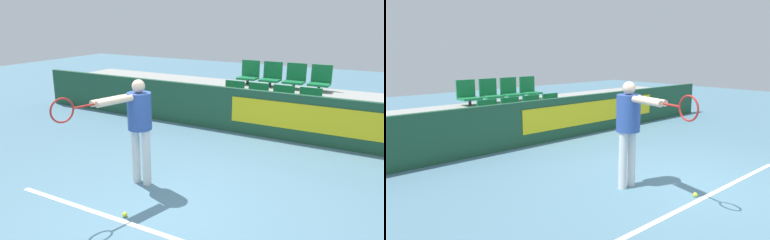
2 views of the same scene
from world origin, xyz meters
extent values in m
plane|color=slate|center=(0.00, 0.00, 0.00)|extent=(30.00, 30.00, 0.00)
cube|color=white|center=(0.00, -0.53, 0.00)|extent=(4.23, 0.08, 0.01)
cube|color=#1E4C33|center=(0.00, 3.63, 0.49)|extent=(12.35, 0.12, 0.98)
cube|color=yellow|center=(1.65, 3.56, 0.54)|extent=(4.42, 0.02, 0.54)
cube|color=#9E9E99|center=(0.00, 4.22, 0.19)|extent=(11.95, 1.02, 0.38)
cube|color=#9E9E99|center=(0.00, 5.25, 0.38)|extent=(11.95, 1.02, 0.76)
cylinder|color=#333333|center=(-0.89, 4.27, 0.45)|extent=(0.07, 0.07, 0.14)
cube|color=#197A42|center=(-0.89, 4.27, 0.54)|extent=(0.48, 0.42, 0.05)
cube|color=#197A42|center=(-0.89, 4.47, 0.78)|extent=(0.48, 0.04, 0.42)
cylinder|color=#333333|center=(-0.30, 4.27, 0.45)|extent=(0.07, 0.07, 0.14)
cube|color=#197A42|center=(-0.30, 4.27, 0.54)|extent=(0.48, 0.42, 0.05)
cube|color=#197A42|center=(-0.30, 4.47, 0.78)|extent=(0.48, 0.04, 0.42)
cylinder|color=#333333|center=(0.30, 4.27, 0.45)|extent=(0.07, 0.07, 0.14)
cube|color=#197A42|center=(0.30, 4.27, 0.54)|extent=(0.48, 0.42, 0.05)
cube|color=#197A42|center=(0.30, 4.47, 0.78)|extent=(0.48, 0.04, 0.42)
cylinder|color=#333333|center=(0.89, 4.27, 0.45)|extent=(0.07, 0.07, 0.14)
cube|color=#197A42|center=(0.89, 4.27, 0.54)|extent=(0.48, 0.42, 0.05)
cube|color=#197A42|center=(0.89, 4.47, 0.78)|extent=(0.48, 0.04, 0.42)
cylinder|color=#333333|center=(-0.89, 5.30, 0.83)|extent=(0.07, 0.07, 0.14)
cube|color=#197A42|center=(-0.89, 5.30, 0.93)|extent=(0.48, 0.42, 0.05)
cube|color=#197A42|center=(-0.89, 5.49, 1.16)|extent=(0.48, 0.04, 0.42)
cylinder|color=#333333|center=(-0.30, 5.30, 0.83)|extent=(0.07, 0.07, 0.14)
cube|color=#197A42|center=(-0.30, 5.30, 0.93)|extent=(0.48, 0.42, 0.05)
cube|color=#197A42|center=(-0.30, 5.49, 1.16)|extent=(0.48, 0.04, 0.42)
cylinder|color=#333333|center=(0.30, 5.30, 0.83)|extent=(0.07, 0.07, 0.14)
cube|color=#197A42|center=(0.30, 5.30, 0.93)|extent=(0.48, 0.42, 0.05)
cube|color=#197A42|center=(0.30, 5.49, 1.16)|extent=(0.48, 0.04, 0.42)
cylinder|color=#333333|center=(0.89, 5.30, 0.83)|extent=(0.07, 0.07, 0.14)
cube|color=#197A42|center=(0.89, 5.30, 0.93)|extent=(0.48, 0.42, 0.05)
cube|color=#197A42|center=(0.89, 5.49, 1.16)|extent=(0.48, 0.04, 0.42)
cylinder|color=silver|center=(-0.82, 0.50, 0.44)|extent=(0.13, 0.13, 0.87)
cylinder|color=silver|center=(-0.62, 0.50, 0.44)|extent=(0.13, 0.13, 0.87)
cylinder|color=#2D4C99|center=(-0.72, 0.50, 1.15)|extent=(0.36, 0.36, 0.55)
sphere|color=beige|center=(-0.72, 0.50, 1.52)|extent=(0.19, 0.19, 0.19)
cylinder|color=beige|center=(-0.88, 0.05, 1.39)|extent=(0.22, 0.58, 0.09)
cylinder|color=beige|center=(-0.78, 0.05, 1.39)|extent=(0.22, 0.58, 0.09)
cylinder|color=#AD231E|center=(-0.93, -0.38, 1.39)|extent=(0.10, 0.30, 0.03)
torus|color=#AD231E|center=(-1.00, -0.67, 1.39)|extent=(0.10, 0.32, 0.32)
sphere|color=#CCDB33|center=(-0.30, -0.43, 0.03)|extent=(0.07, 0.07, 0.07)
camera|label=1|loc=(2.57, -3.75, 2.53)|focal=35.00mm
camera|label=2|loc=(-4.95, -3.05, 2.07)|focal=35.00mm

